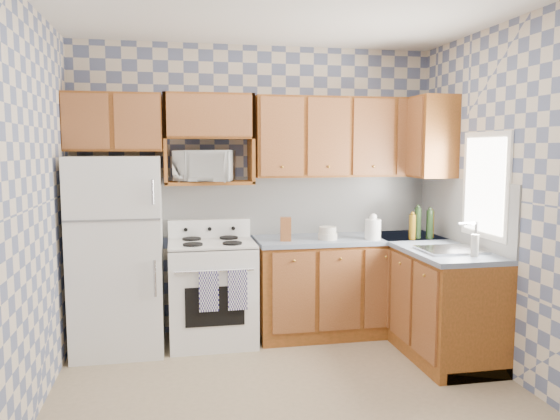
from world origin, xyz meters
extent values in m
plane|color=#8A775B|center=(0.00, 0.00, 0.00)|extent=(3.40, 3.40, 0.00)
cube|color=slate|center=(0.00, 1.60, 1.35)|extent=(3.40, 0.02, 2.70)
cube|color=slate|center=(1.70, 0.00, 1.35)|extent=(0.02, 3.20, 2.70)
cube|color=silver|center=(0.40, 1.59, 1.20)|extent=(2.60, 0.02, 0.56)
cube|color=silver|center=(1.69, 0.80, 1.20)|extent=(0.02, 1.60, 0.56)
cube|color=white|center=(-1.27, 1.25, 0.84)|extent=(0.75, 0.70, 1.68)
cube|color=white|center=(-0.47, 1.28, 0.45)|extent=(0.76, 0.65, 0.90)
cube|color=silver|center=(-0.47, 1.28, 0.91)|extent=(0.76, 0.65, 0.02)
cube|color=white|center=(-0.47, 1.55, 1.00)|extent=(0.76, 0.08, 0.17)
cube|color=#1D1657|center=(-0.52, 0.93, 0.56)|extent=(0.16, 0.02, 0.34)
cube|color=#1D1657|center=(-0.28, 0.93, 0.56)|extent=(0.16, 0.02, 0.34)
cube|color=#5E3713|center=(0.82, 1.30, 0.44)|extent=(1.75, 0.60, 0.88)
cube|color=#5E3713|center=(1.40, 0.80, 0.44)|extent=(0.60, 1.60, 0.88)
cube|color=slate|center=(0.82, 1.30, 0.90)|extent=(1.77, 0.63, 0.04)
cube|color=slate|center=(1.40, 0.80, 0.90)|extent=(0.63, 1.60, 0.04)
cube|color=#5E3713|center=(0.82, 1.44, 1.85)|extent=(1.75, 0.33, 0.74)
cube|color=#5E3713|center=(-1.29, 1.44, 1.97)|extent=(0.82, 0.33, 0.50)
cube|color=#5E3713|center=(1.53, 1.25, 1.85)|extent=(0.33, 0.70, 0.74)
cube|color=#5E3713|center=(-0.47, 1.44, 1.44)|extent=(0.80, 0.33, 0.03)
imported|color=white|center=(-0.51, 1.40, 1.59)|extent=(0.58, 0.46, 0.28)
cube|color=#B7B7BC|center=(1.40, 0.45, 0.93)|extent=(0.48, 0.40, 0.03)
cube|color=white|center=(1.69, 0.45, 1.45)|extent=(0.02, 0.66, 0.86)
cylinder|color=black|center=(1.40, 1.08, 1.06)|extent=(0.06, 0.06, 0.29)
cylinder|color=black|center=(1.50, 1.04, 1.05)|extent=(0.06, 0.06, 0.27)
cylinder|color=#5F410B|center=(1.55, 1.12, 1.04)|extent=(0.06, 0.06, 0.25)
cylinder|color=#5F410B|center=(1.33, 1.04, 1.03)|extent=(0.06, 0.06, 0.23)
cube|color=brown|center=(0.19, 1.19, 1.03)|extent=(0.11, 0.11, 0.21)
cylinder|color=white|center=(0.98, 1.11, 1.01)|extent=(0.15, 0.15, 0.18)
cylinder|color=beige|center=(1.47, 0.21, 1.01)|extent=(0.06, 0.06, 0.17)
camera|label=1|loc=(-0.79, -3.55, 1.74)|focal=35.00mm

